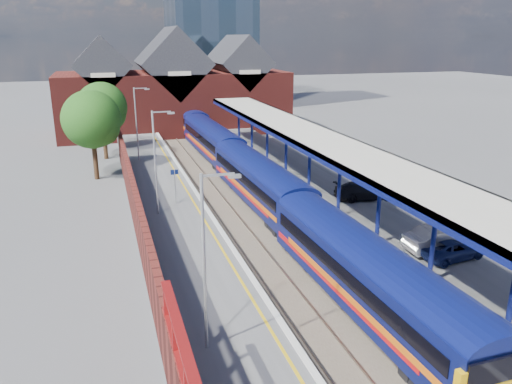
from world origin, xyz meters
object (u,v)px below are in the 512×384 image
lamp_post_c (157,156)px  parked_car_dark (365,191)px  lamp_post_d (138,119)px  lamp_post_b (207,252)px  parked_car_blue (453,249)px  parked_car_silver (444,239)px  train (232,155)px  platform_sign (175,180)px

lamp_post_c → parked_car_dark: bearing=-5.0°
lamp_post_c → lamp_post_d: bearing=90.0°
lamp_post_b → parked_car_blue: lamp_post_b is taller
lamp_post_c → parked_car_silver: (14.40, -11.06, -3.25)m
train → lamp_post_b: 27.96m
train → platform_sign: (-6.49, -8.68, 0.57)m
lamp_post_d → platform_sign: bearing=-84.4°
train → parked_car_silver: bearing=-73.2°
lamp_post_b → parked_car_silver: lamp_post_b is taller
platform_sign → parked_car_blue: platform_sign is taller
lamp_post_d → platform_sign: (1.36, -14.00, -2.30)m
train → lamp_post_b: size_ratio=9.42×
train → lamp_post_c: lamp_post_c is taller
train → parked_car_blue: size_ratio=17.23×
lamp_post_b → parked_car_silver: (14.40, 4.94, -3.25)m
lamp_post_c → parked_car_dark: (14.86, -1.30, -3.34)m
parked_car_blue → lamp_post_c: bearing=42.2°
train → lamp_post_d: lamp_post_d is taller
parked_car_dark → parked_car_blue: (-0.55, -10.61, -0.12)m
parked_car_blue → lamp_post_d: bearing=19.1°
train → lamp_post_c: (-7.86, -10.68, 2.87)m
parked_car_dark → lamp_post_b: bearing=142.8°
train → lamp_post_b: (-7.86, -26.68, 2.87)m
platform_sign → parked_car_blue: bearing=-47.1°
platform_sign → parked_car_dark: 13.94m
train → platform_sign: 10.86m
parked_car_silver → parked_car_blue: (-0.09, -0.86, -0.21)m
train → lamp_post_d: size_ratio=9.42×
lamp_post_d → parked_car_silver: bearing=-62.0°
lamp_post_d → lamp_post_c: bearing=-90.0°
lamp_post_c → train: bearing=53.7°
parked_car_dark → parked_car_blue: size_ratio=1.18×
lamp_post_d → parked_car_blue: (14.31, -27.92, -3.46)m
lamp_post_d → parked_car_dark: (14.86, -17.30, -3.34)m
train → lamp_post_c: bearing=-126.3°
train → parked_car_blue: train is taller
train → platform_sign: size_ratio=26.38×
lamp_post_b → platform_sign: lamp_post_b is taller
lamp_post_d → parked_car_silver: (14.40, -27.06, -3.25)m
train → lamp_post_d: bearing=145.9°
train → parked_car_blue: (6.46, -22.60, -0.59)m
lamp_post_b → parked_car_silver: 15.57m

